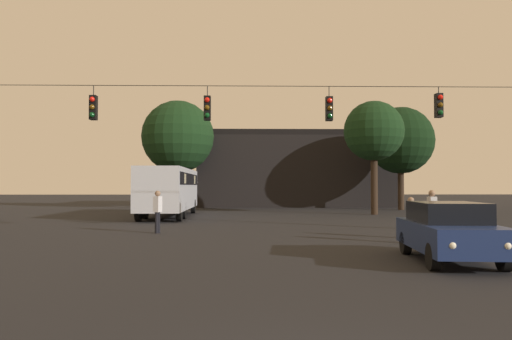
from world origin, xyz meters
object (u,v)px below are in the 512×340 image
Objects in this scene: city_bus at (170,187)px; pedestrian_crossing_center at (411,217)px; car_near_right at (449,231)px; pedestrian_crossing_right at (158,209)px; tree_left_silhouette at (178,137)px; tree_behind_building at (400,141)px; pedestrian_crossing_left at (432,211)px; tree_right_far at (374,132)px.

city_bus is 7.05× the size of pedestrian_crossing_center.
car_near_right is 11.93m from pedestrian_crossing_right.
tree_left_silhouette reaches higher than city_bus.
car_near_right is at bearing -70.10° from tree_left_silhouette.
pedestrian_crossing_right is 0.21× the size of tree_behind_building.
city_bus is 6.15× the size of pedestrian_crossing_left.
tree_left_silhouette is (-10.97, 30.30, 5.32)m from car_near_right.
city_bus is 1.43× the size of tree_right_far.
city_bus is at bearing 117.68° from car_near_right.
car_near_right is 2.85× the size of pedestrian_crossing_center.
tree_right_far reaches higher than city_bus.
tree_behind_building is 7.63m from tree_right_far.
tree_left_silhouette is at bearing 147.69° from tree_right_far.
pedestrian_crossing_left is 23.63m from tree_behind_building.
tree_left_silhouette is at bearing 113.50° from pedestrian_crossing_center.
tree_left_silhouette is (-11.37, 26.14, 5.24)m from pedestrian_crossing_center.
city_bus reaches higher than car_near_right.
pedestrian_crossing_right reaches higher than car_near_right.
pedestrian_crossing_left is 0.22× the size of tree_behind_building.
tree_right_far is at bearing 80.59° from car_near_right.
car_near_right is 32.66m from tree_left_silhouette.
tree_behind_building reaches higher than car_near_right.
pedestrian_crossing_left is 0.19× the size of tree_left_silhouette.
pedestrian_crossing_left reaches higher than pedestrian_crossing_right.
car_near_right is 5.51m from pedestrian_crossing_left.
pedestrian_crossing_left is at bearing -63.43° from tree_left_silhouette.
city_bus is 1.20× the size of tree_left_silhouette.
car_near_right is at bearing -99.41° from tree_right_far.
pedestrian_crossing_center is 10.01m from pedestrian_crossing_right.
car_near_right is at bearing -42.23° from pedestrian_crossing_right.
tree_behind_building reaches higher than city_bus.
pedestrian_crossing_right is at bearing -129.40° from tree_behind_building.
tree_right_far is at bearing 79.64° from pedestrian_crossing_center.
car_near_right is 2.49× the size of pedestrian_crossing_left.
tree_left_silhouette is 17.13m from tree_right_far.
tree_behind_building is at bearing 50.60° from pedestrian_crossing_right.
tree_left_silhouette reaches higher than pedestrian_crossing_right.
pedestrian_crossing_left is at bearing -50.01° from city_bus.
tree_right_far reaches higher than pedestrian_crossing_right.
pedestrian_crossing_left is (11.51, -13.73, -0.84)m from city_bus.
city_bus is 19.76m from tree_behind_building.
city_bus is 2.47× the size of car_near_right.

